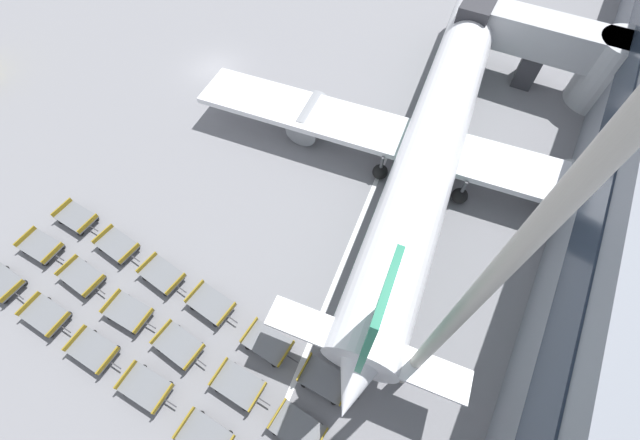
% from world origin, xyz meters
% --- Properties ---
extents(ground_plane, '(500.00, 500.00, 0.00)m').
position_xyz_m(ground_plane, '(0.00, 0.00, 0.00)').
color(ground_plane, gray).
extents(jet_bridge, '(14.76, 4.94, 5.75)m').
position_xyz_m(jet_bridge, '(26.06, 12.34, 3.39)').
color(jet_bridge, '#B2B5BA').
rests_on(jet_bridge, ground_plane).
extents(airplane, '(35.48, 38.73, 11.30)m').
position_xyz_m(airplane, '(20.56, -0.55, 2.89)').
color(airplane, white).
rests_on(airplane, ground_plane).
extents(baggage_dolly_row_near_col_a, '(3.31, 1.78, 0.92)m').
position_xyz_m(baggage_dolly_row_near_col_a, '(2.00, -23.01, 0.47)').
color(baggage_dolly_row_near_col_a, slate).
rests_on(baggage_dolly_row_near_col_a, ground_plane).
extents(baggage_dolly_row_near_col_b, '(3.30, 1.74, 0.92)m').
position_xyz_m(baggage_dolly_row_near_col_b, '(5.99, -23.07, 0.47)').
color(baggage_dolly_row_near_col_b, slate).
rests_on(baggage_dolly_row_near_col_b, ground_plane).
extents(baggage_dolly_row_near_col_c, '(3.31, 1.76, 0.92)m').
position_xyz_m(baggage_dolly_row_near_col_c, '(9.89, -23.08, 0.47)').
color(baggage_dolly_row_near_col_c, slate).
rests_on(baggage_dolly_row_near_col_c, ground_plane).
extents(baggage_dolly_row_near_col_d, '(3.32, 1.79, 0.92)m').
position_xyz_m(baggage_dolly_row_near_col_d, '(13.73, -23.05, 0.47)').
color(baggage_dolly_row_near_col_d, slate).
rests_on(baggage_dolly_row_near_col_d, ground_plane).
extents(baggage_dolly_row_near_col_e, '(3.29, 1.73, 0.92)m').
position_xyz_m(baggage_dolly_row_near_col_e, '(17.89, -23.30, 0.47)').
color(baggage_dolly_row_near_col_e, slate).
rests_on(baggage_dolly_row_near_col_e, ground_plane).
extents(baggage_dolly_row_mid_a_col_a, '(3.31, 1.77, 0.92)m').
position_xyz_m(baggage_dolly_row_mid_a_col_a, '(2.02, -20.16, 0.47)').
color(baggage_dolly_row_mid_a_col_a, slate).
rests_on(baggage_dolly_row_mid_a_col_a, ground_plane).
extents(baggage_dolly_row_mid_a_col_b, '(3.33, 1.81, 0.92)m').
position_xyz_m(baggage_dolly_row_mid_a_col_b, '(5.94, -20.32, 0.47)').
color(baggage_dolly_row_mid_a_col_b, slate).
rests_on(baggage_dolly_row_mid_a_col_b, ground_plane).
extents(baggage_dolly_row_mid_a_col_c, '(3.32, 1.79, 0.92)m').
position_xyz_m(baggage_dolly_row_mid_a_col_c, '(10.00, -20.53, 0.47)').
color(baggage_dolly_row_mid_a_col_c, slate).
rests_on(baggage_dolly_row_mid_a_col_c, ground_plane).
extents(baggage_dolly_row_mid_a_col_d, '(3.33, 1.83, 0.92)m').
position_xyz_m(baggage_dolly_row_mid_a_col_d, '(13.78, -20.52, 0.47)').
color(baggage_dolly_row_mid_a_col_d, slate).
rests_on(baggage_dolly_row_mid_a_col_d, ground_plane).
extents(baggage_dolly_row_mid_a_col_e, '(3.30, 1.74, 0.92)m').
position_xyz_m(baggage_dolly_row_mid_a_col_e, '(17.87, -20.52, 0.47)').
color(baggage_dolly_row_mid_a_col_e, slate).
rests_on(baggage_dolly_row_mid_a_col_e, ground_plane).
extents(baggage_dolly_row_mid_a_col_f, '(3.32, 1.78, 0.92)m').
position_xyz_m(baggage_dolly_row_mid_a_col_f, '(21.65, -20.70, 0.47)').
color(baggage_dolly_row_mid_a_col_f, slate).
rests_on(baggage_dolly_row_mid_a_col_f, ground_plane).
extents(baggage_dolly_row_mid_b_col_a, '(3.30, 1.75, 0.92)m').
position_xyz_m(baggage_dolly_row_mid_b_col_a, '(2.24, -17.49, 0.47)').
color(baggage_dolly_row_mid_b_col_a, slate).
rests_on(baggage_dolly_row_mid_b_col_a, ground_plane).
extents(baggage_dolly_row_mid_b_col_b, '(3.34, 1.85, 0.92)m').
position_xyz_m(baggage_dolly_row_mid_b_col_b, '(6.18, -17.65, 0.47)').
color(baggage_dolly_row_mid_b_col_b, slate).
rests_on(baggage_dolly_row_mid_b_col_b, ground_plane).
extents(baggage_dolly_row_mid_b_col_c, '(3.34, 1.86, 0.92)m').
position_xyz_m(baggage_dolly_row_mid_b_col_c, '(10.07, -17.76, 0.47)').
color(baggage_dolly_row_mid_b_col_c, slate).
rests_on(baggage_dolly_row_mid_b_col_c, ground_plane).
extents(baggage_dolly_row_mid_b_col_d, '(3.34, 1.84, 0.92)m').
position_xyz_m(baggage_dolly_row_mid_b_col_d, '(13.83, -17.74, 0.47)').
color(baggage_dolly_row_mid_b_col_d, slate).
rests_on(baggage_dolly_row_mid_b_col_d, ground_plane).
extents(baggage_dolly_row_mid_b_col_e, '(3.31, 1.77, 0.92)m').
position_xyz_m(baggage_dolly_row_mid_b_col_e, '(17.97, -17.95, 0.47)').
color(baggage_dolly_row_mid_b_col_e, slate).
rests_on(baggage_dolly_row_mid_b_col_e, ground_plane).
extents(baggage_dolly_row_mid_b_col_f, '(3.31, 1.77, 0.92)m').
position_xyz_m(baggage_dolly_row_mid_b_col_f, '(21.68, -18.01, 0.47)').
color(baggage_dolly_row_mid_b_col_f, slate).
rests_on(baggage_dolly_row_mid_b_col_f, ground_plane).
extents(apron_light_mast, '(2.00, 0.70, 28.78)m').
position_xyz_m(apron_light_mast, '(25.19, -15.78, 16.14)').
color(apron_light_mast, '#ADA89E').
rests_on(apron_light_mast, ground_plane).
extents(stand_guidance_stripe, '(3.56, 22.46, 0.01)m').
position_xyz_m(stand_guidance_stripe, '(18.76, -8.62, 0.00)').
color(stand_guidance_stripe, white).
rests_on(stand_guidance_stripe, ground_plane).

